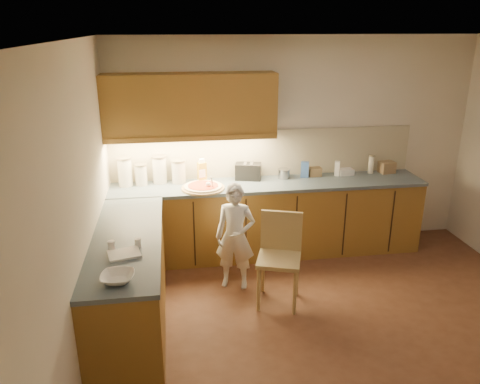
# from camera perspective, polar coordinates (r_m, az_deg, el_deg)

# --- Properties ---
(room) EXTENTS (4.54, 4.50, 2.62)m
(room) POSITION_cam_1_polar(r_m,az_deg,el_deg) (3.95, 14.26, 4.01)
(room) COLOR #502C1B
(room) RESTS_ON ground
(l_counter) EXTENTS (3.77, 2.62, 0.92)m
(l_counter) POSITION_cam_1_polar(r_m,az_deg,el_deg) (5.28, -1.40, -5.41)
(l_counter) COLOR olive
(l_counter) RESTS_ON ground
(backsplash) EXTENTS (3.75, 0.02, 0.58)m
(backsplash) POSITION_cam_1_polar(r_m,az_deg,el_deg) (5.80, 3.01, 4.76)
(backsplash) COLOR #BBB090
(backsplash) RESTS_ON l_counter
(upper_cabinets) EXTENTS (1.95, 0.36, 0.73)m
(upper_cabinets) POSITION_cam_1_polar(r_m,az_deg,el_deg) (5.40, -6.09, 10.49)
(upper_cabinets) COLOR olive
(upper_cabinets) RESTS_ON ground
(pizza_on_board) EXTENTS (0.50, 0.50, 0.20)m
(pizza_on_board) POSITION_cam_1_polar(r_m,az_deg,el_deg) (5.39, -4.51, 0.59)
(pizza_on_board) COLOR tan
(pizza_on_board) RESTS_ON l_counter
(child) EXTENTS (0.49, 0.39, 1.17)m
(child) POSITION_cam_1_polar(r_m,az_deg,el_deg) (4.98, -0.58, -5.46)
(child) COLOR white
(child) RESTS_ON ground
(wooden_chair) EXTENTS (0.53, 0.53, 0.94)m
(wooden_chair) POSITION_cam_1_polar(r_m,az_deg,el_deg) (4.78, 4.88, -7.26)
(wooden_chair) COLOR tan
(wooden_chair) RESTS_ON ground
(mixing_bowl) EXTENTS (0.27, 0.27, 0.06)m
(mixing_bowl) POSITION_cam_1_polar(r_m,az_deg,el_deg) (3.61, -14.70, -10.07)
(mixing_bowl) COLOR white
(mixing_bowl) RESTS_ON l_counter
(canister_a) EXTENTS (0.17, 0.17, 0.34)m
(canister_a) POSITION_cam_1_polar(r_m,az_deg,el_deg) (5.60, -13.85, 2.43)
(canister_a) COLOR white
(canister_a) RESTS_ON l_counter
(canister_b) EXTENTS (0.15, 0.15, 0.26)m
(canister_b) POSITION_cam_1_polar(r_m,az_deg,el_deg) (5.60, -11.97, 2.11)
(canister_b) COLOR white
(canister_b) RESTS_ON l_counter
(canister_c) EXTENTS (0.18, 0.18, 0.33)m
(canister_c) POSITION_cam_1_polar(r_m,az_deg,el_deg) (5.63, -9.78, 2.75)
(canister_c) COLOR white
(canister_c) RESTS_ON l_counter
(canister_d) EXTENTS (0.17, 0.17, 0.28)m
(canister_d) POSITION_cam_1_polar(r_m,az_deg,el_deg) (5.60, -7.49, 2.53)
(canister_d) COLOR silver
(canister_d) RESTS_ON l_counter
(oil_jug) EXTENTS (0.11, 0.10, 0.29)m
(oil_jug) POSITION_cam_1_polar(r_m,az_deg,el_deg) (5.58, -4.66, 2.47)
(oil_jug) COLOR gold
(oil_jug) RESTS_ON l_counter
(toaster) EXTENTS (0.34, 0.25, 0.20)m
(toaster) POSITION_cam_1_polar(r_m,az_deg,el_deg) (5.70, 1.01, 2.53)
(toaster) COLOR black
(toaster) RESTS_ON l_counter
(steel_pot) EXTENTS (0.15, 0.15, 0.12)m
(steel_pot) POSITION_cam_1_polar(r_m,az_deg,el_deg) (5.77, 5.36, 2.26)
(steel_pot) COLOR #A1A0A5
(steel_pot) RESTS_ON l_counter
(blue_box) EXTENTS (0.11, 0.09, 0.19)m
(blue_box) POSITION_cam_1_polar(r_m,az_deg,el_deg) (5.83, 7.90, 2.72)
(blue_box) COLOR #365AA2
(blue_box) RESTS_ON l_counter
(card_box_a) EXTENTS (0.16, 0.11, 0.11)m
(card_box_a) POSITION_cam_1_polar(r_m,az_deg,el_deg) (5.91, 9.11, 2.45)
(card_box_a) COLOR #A08256
(card_box_a) RESTS_ON l_counter
(white_bottle) EXTENTS (0.08, 0.08, 0.18)m
(white_bottle) POSITION_cam_1_polar(r_m,az_deg,el_deg) (5.96, 11.75, 2.81)
(white_bottle) COLOR white
(white_bottle) RESTS_ON l_counter
(flat_pack) EXTENTS (0.19, 0.14, 0.07)m
(flat_pack) POSITION_cam_1_polar(r_m,az_deg,el_deg) (6.04, 12.74, 2.42)
(flat_pack) COLOR white
(flat_pack) RESTS_ON l_counter
(tall_jar) EXTENTS (0.08, 0.08, 0.23)m
(tall_jar) POSITION_cam_1_polar(r_m,az_deg,el_deg) (6.16, 15.70, 3.29)
(tall_jar) COLOR white
(tall_jar) RESTS_ON l_counter
(card_box_b) EXTENTS (0.20, 0.17, 0.14)m
(card_box_b) POSITION_cam_1_polar(r_m,az_deg,el_deg) (6.25, 17.46, 2.90)
(card_box_b) COLOR tan
(card_box_b) RESTS_ON l_counter
(dough_cloth) EXTENTS (0.30, 0.25, 0.02)m
(dough_cloth) POSITION_cam_1_polar(r_m,az_deg,el_deg) (3.99, -13.96, -7.34)
(dough_cloth) COLOR white
(dough_cloth) RESTS_ON l_counter
(spice_jar_a) EXTENTS (0.08, 0.08, 0.08)m
(spice_jar_a) POSITION_cam_1_polar(r_m,az_deg,el_deg) (4.08, -15.41, -6.32)
(spice_jar_a) COLOR silver
(spice_jar_a) RESTS_ON l_counter
(spice_jar_b) EXTENTS (0.06, 0.06, 0.07)m
(spice_jar_b) POSITION_cam_1_polar(r_m,az_deg,el_deg) (4.10, -12.35, -6.04)
(spice_jar_b) COLOR white
(spice_jar_b) RESTS_ON l_counter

